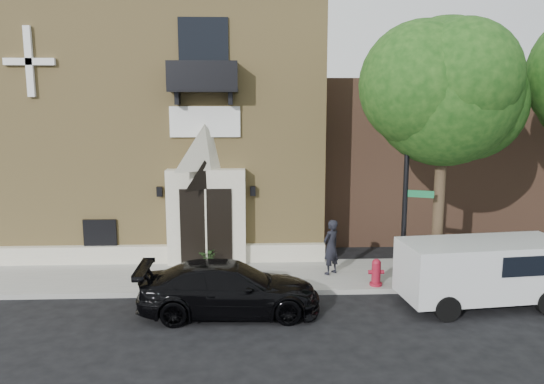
% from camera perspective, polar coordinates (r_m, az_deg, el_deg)
% --- Properties ---
extents(ground, '(120.00, 120.00, 0.00)m').
position_cam_1_polar(ground, '(15.65, -4.00, -11.13)').
color(ground, black).
rests_on(ground, ground).
extents(sidewalk, '(42.00, 3.00, 0.15)m').
position_cam_1_polar(sidewalk, '(17.03, -0.46, -9.06)').
color(sidewalk, gray).
rests_on(sidewalk, ground).
extents(church, '(12.20, 11.01, 9.30)m').
position_cam_1_polar(church, '(22.84, -11.18, 7.25)').
color(church, tan).
rests_on(church, ground).
extents(neighbour_building, '(18.00, 8.00, 6.40)m').
position_cam_1_polar(neighbour_building, '(26.39, 23.58, 3.82)').
color(neighbour_building, brown).
rests_on(neighbour_building, ground).
extents(street_tree_left, '(4.97, 4.38, 7.77)m').
position_cam_1_polar(street_tree_left, '(15.96, 18.32, 10.33)').
color(street_tree_left, '#38281C').
rests_on(street_tree_left, sidewalk).
extents(black_sedan, '(4.78, 1.95, 1.39)m').
position_cam_1_polar(black_sedan, '(14.26, -4.61, -10.29)').
color(black_sedan, black).
rests_on(black_sedan, ground).
extents(cargo_van, '(4.64, 2.29, 1.82)m').
position_cam_1_polar(cargo_van, '(15.79, 22.25, -7.76)').
color(cargo_van, silver).
rests_on(cargo_van, ground).
extents(street_sign, '(0.83, 1.04, 5.44)m').
position_cam_1_polar(street_sign, '(15.72, 14.21, -0.37)').
color(street_sign, black).
rests_on(street_sign, sidewalk).
extents(fire_hydrant, '(0.46, 0.37, 0.82)m').
position_cam_1_polar(fire_hydrant, '(16.21, 11.14, -8.48)').
color(fire_hydrant, maroon).
rests_on(fire_hydrant, sidewalk).
extents(dumpster, '(2.17, 1.46, 1.31)m').
position_cam_1_polar(dumpster, '(17.60, 23.85, -6.78)').
color(dumpster, '#0E341A').
rests_on(dumpster, sidewalk).
extents(planter, '(0.74, 0.68, 0.70)m').
position_cam_1_polar(planter, '(17.65, -6.78, -7.01)').
color(planter, '#335828').
rests_on(planter, sidewalk).
extents(pedestrian_near, '(0.76, 0.74, 1.76)m').
position_cam_1_polar(pedestrian_near, '(16.89, 6.36, -5.90)').
color(pedestrian_near, black).
rests_on(pedestrian_near, sidewalk).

